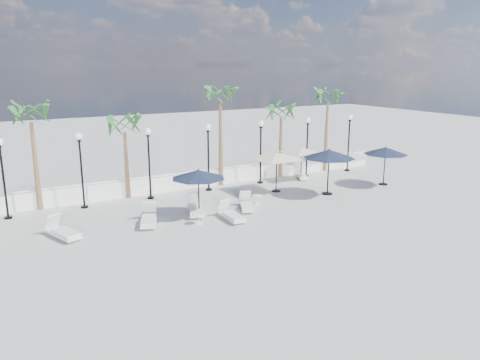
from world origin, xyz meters
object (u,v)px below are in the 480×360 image
lounger_4 (246,205)px  parasol_cream_sq_a (277,153)px  lounger_3 (149,218)px  parasol_navy_right (386,151)px  parasol_navy_left (198,174)px  parasol_navy_mid (329,154)px  lounger_1 (62,231)px  lounger_5 (231,214)px  parasol_cream_sq_b (302,148)px  lounger_6 (301,175)px  lounger_2 (196,208)px

lounger_4 → parasol_cream_sq_a: size_ratio=0.40×
lounger_3 → parasol_navy_right: parasol_navy_right is taller
parasol_navy_left → parasol_navy_right: size_ratio=0.99×
parasol_navy_mid → lounger_1: bearing=179.4°
lounger_3 → parasol_cream_sq_a: (8.20, 1.87, 1.98)m
lounger_4 → lounger_5: 1.79m
lounger_4 → parasol_cream_sq_a: 4.31m
lounger_4 → parasol_cream_sq_b: 7.61m
parasol_navy_left → parasol_navy_right: (12.22, -0.03, 0.05)m
lounger_3 → lounger_4: size_ratio=1.12×
lounger_3 → parasol_cream_sq_a: 8.64m
lounger_6 → parasol_cream_sq_b: 1.79m
lounger_5 → parasol_cream_sq_a: size_ratio=0.39×
lounger_6 → parasol_cream_sq_b: (-0.07, -0.02, 1.79)m
lounger_6 → parasol_cream_sq_a: bearing=-127.2°
lounger_5 → parasol_cream_sq_a: bearing=35.4°
lounger_2 → parasol_cream_sq_a: (5.70, 1.51, 1.98)m
lounger_6 → parasol_navy_mid: (-0.98, -3.74, 2.08)m
lounger_1 → lounger_5: bearing=-30.2°
lounger_3 → lounger_5: (3.55, -1.28, -0.02)m
lounger_1 → lounger_4: bearing=-21.6°
lounger_6 → lounger_1: bearing=-143.8°
lounger_2 → lounger_5: lounger_2 is taller
parasol_navy_left → parasol_cream_sq_b: (8.76, 3.66, -0.03)m
lounger_5 → parasol_navy_mid: parasol_navy_mid is taller
lounger_4 → lounger_6: (6.34, 3.94, -0.03)m
parasol_cream_sq_a → lounger_2: bearing=-165.2°
parasol_navy_left → parasol_navy_right: 12.22m
parasol_navy_left → lounger_6: bearing=22.6°
parasol_navy_mid → parasol_navy_right: 4.38m
lounger_3 → parasol_navy_left: (2.53, 0.03, 1.76)m
parasol_navy_left → lounger_1: bearing=179.2°
lounger_3 → lounger_6: (11.36, 3.70, -0.05)m
lounger_6 → parasol_navy_left: (-8.83, -3.67, 1.82)m
lounger_6 → parasol_navy_right: size_ratio=0.65×
lounger_4 → parasol_navy_mid: size_ratio=0.67×
parasol_navy_mid → parasol_cream_sq_b: bearing=76.2°
lounger_1 → parasol_navy_mid: (14.10, -0.15, 2.02)m
lounger_1 → parasol_navy_mid: bearing=-19.9°
lounger_1 → lounger_4: 8.75m
parasol_navy_left → parasol_cream_sq_b: bearing=22.7°
lounger_1 → parasol_navy_left: parasol_navy_left is taller
lounger_5 → lounger_6: size_ratio=1.13×
lounger_4 → parasol_navy_right: (9.74, 0.24, 1.84)m
lounger_3 → lounger_4: (5.01, -0.24, -0.03)m
parasol_cream_sq_b → parasol_navy_mid: bearing=-103.8°
lounger_5 → parasol_navy_mid: (6.82, 1.24, 2.04)m
parasol_navy_mid → parasol_navy_right: bearing=0.5°
parasol_navy_mid → parasol_cream_sq_a: (-2.18, 1.91, -0.04)m
lounger_1 → lounger_2: (6.22, 0.25, 0.01)m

